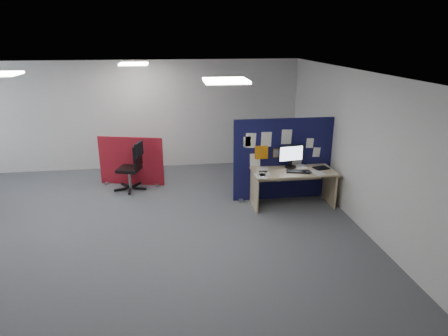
{
  "coord_description": "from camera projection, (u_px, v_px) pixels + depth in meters",
  "views": [
    {
      "loc": [
        1.19,
        -6.56,
        3.29
      ],
      "look_at": [
        2.14,
        0.16,
        1.0
      ],
      "focal_mm": 32.0,
      "sensor_mm": 36.0,
      "label": 1
    }
  ],
  "objects": [
    {
      "name": "red_divider",
      "position": [
        131.0,
        161.0,
        9.04
      ],
      "size": [
        1.44,
        0.43,
        1.11
      ],
      "rotation": [
        0.0,
        0.0,
        -0.26
      ],
      "color": "maroon",
      "rests_on": "floor"
    },
    {
      "name": "ceiling",
      "position": [
        89.0,
        74.0,
        6.18
      ],
      "size": [
        9.0,
        7.0,
        0.02
      ],
      "primitive_type": "cube",
      "color": "white",
      "rests_on": "wall_back"
    },
    {
      "name": "office_chair",
      "position": [
        133.0,
        164.0,
        8.67
      ],
      "size": [
        0.71,
        0.68,
        1.07
      ],
      "rotation": [
        0.0,
        0.0,
        -0.3
      ],
      "color": "black",
      "rests_on": "floor"
    },
    {
      "name": "paper_tray",
      "position": [
        321.0,
        168.0,
        7.99
      ],
      "size": [
        0.33,
        0.28,
        0.01
      ],
      "primitive_type": "cube",
      "rotation": [
        0.0,
        0.0,
        0.25
      ],
      "color": "black",
      "rests_on": "main_desk"
    },
    {
      "name": "desk_papers",
      "position": [
        282.0,
        172.0,
        7.8
      ],
      "size": [
        1.38,
        0.79,
        0.0
      ],
      "color": "white",
      "rests_on": "main_desk"
    },
    {
      "name": "wall_back",
      "position": [
        120.0,
        116.0,
        9.9
      ],
      "size": [
        9.0,
        0.02,
        2.7
      ],
      "primitive_type": "cube",
      "color": "silver",
      "rests_on": "floor"
    },
    {
      "name": "mouse",
      "position": [
        309.0,
        172.0,
        7.72
      ],
      "size": [
        0.1,
        0.07,
        0.03
      ],
      "primitive_type": "cube",
      "rotation": [
        0.0,
        0.0,
        -0.08
      ],
      "color": "#9C9BA1",
      "rests_on": "main_desk"
    },
    {
      "name": "wall_front",
      "position": [
        32.0,
        278.0,
        3.33
      ],
      "size": [
        9.0,
        0.02,
        2.7
      ],
      "primitive_type": "cube",
      "color": "silver",
      "rests_on": "floor"
    },
    {
      "name": "keyboard",
      "position": [
        298.0,
        171.0,
        7.77
      ],
      "size": [
        0.48,
        0.3,
        0.02
      ],
      "primitive_type": "cube",
      "rotation": [
        0.0,
        0.0,
        -0.29
      ],
      "color": "black",
      "rests_on": "main_desk"
    },
    {
      "name": "ceiling_lights",
      "position": [
        116.0,
        72.0,
        6.86
      ],
      "size": [
        4.1,
        4.1,
        0.04
      ],
      "color": "white",
      "rests_on": "ceiling"
    },
    {
      "name": "wall_right",
      "position": [
        354.0,
        147.0,
        7.21
      ],
      "size": [
        0.02,
        7.0,
        2.7
      ],
      "primitive_type": "cube",
      "color": "silver",
      "rests_on": "floor"
    },
    {
      "name": "navy_divider",
      "position": [
        282.0,
        159.0,
        8.17
      ],
      "size": [
        2.06,
        0.3,
        1.7
      ],
      "color": "#0F113A",
      "rests_on": "floor"
    },
    {
      "name": "floor",
      "position": [
        106.0,
        230.0,
        7.05
      ],
      "size": [
        9.0,
        9.0,
        0.0
      ],
      "primitive_type": "plane",
      "color": "#54565C",
      "rests_on": "ground"
    },
    {
      "name": "main_desk",
      "position": [
        292.0,
        179.0,
        7.94
      ],
      "size": [
        1.62,
        0.72,
        0.73
      ],
      "color": "tan",
      "rests_on": "floor"
    },
    {
      "name": "monitor_main",
      "position": [
        291.0,
        155.0,
        7.97
      ],
      "size": [
        0.53,
        0.22,
        0.46
      ],
      "rotation": [
        0.0,
        0.0,
        0.13
      ],
      "color": "black",
      "rests_on": "main_desk"
    }
  ]
}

